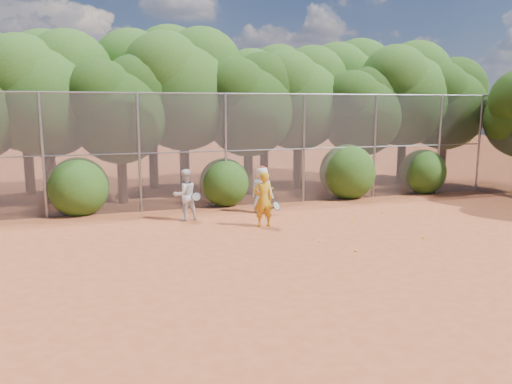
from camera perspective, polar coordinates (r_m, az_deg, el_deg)
name	(u,v)px	position (r m, az deg, el deg)	size (l,w,h in m)	color
ground	(323,249)	(12.87, 7.72, -6.42)	(80.00, 80.00, 0.00)	#A54825
fence_back	(250,149)	(17.98, -0.75, 4.96)	(20.05, 0.09, 4.03)	gray
tree_1	(47,89)	(19.73, -22.78, 10.78)	(4.64, 4.03, 6.35)	black
tree_2	(121,106)	(18.98, -15.23, 9.51)	(3.99, 3.47, 5.47)	black
tree_3	(184,85)	(20.28, -8.22, 12.05)	(4.89, 4.26, 6.70)	black
tree_4	(249,101)	(20.25, -0.80, 10.34)	(4.19, 3.64, 5.73)	black
tree_5	(299,95)	(21.86, 4.97, 11.03)	(4.51, 3.92, 6.17)	black
tree_6	(362,108)	(22.06, 12.04, 9.34)	(3.86, 3.36, 5.29)	black
tree_7	(405,90)	(23.91, 16.70, 11.11)	(4.77, 4.14, 6.53)	black
tree_8	(446,100)	(24.84, 20.90, 9.75)	(4.25, 3.70, 5.82)	black
tree_9	(25,86)	(22.13, -24.93, 10.90)	(4.83, 4.20, 6.62)	black
tree_10	(152,81)	(22.33, -11.79, 12.33)	(5.15, 4.48, 7.06)	black
tree_11	(265,93)	(23.01, 1.06, 11.29)	(4.64, 4.03, 6.35)	black
tree_12	(348,86)	(25.38, 10.49, 11.79)	(5.02, 4.37, 6.88)	black
bush_0	(78,184)	(17.63, -19.64, 0.84)	(2.00, 2.00, 2.00)	#224912
bush_1	(224,180)	(18.17, -3.67, 1.33)	(1.80, 1.80, 1.80)	#224912
bush_2	(347,170)	(19.95, 10.40, 2.53)	(2.20, 2.20, 2.20)	#224912
bush_3	(423,170)	(21.83, 18.52, 2.41)	(1.90, 1.90, 1.90)	#224912
player_yellow	(263,199)	(14.85, 0.85, -0.85)	(0.83, 0.56, 1.66)	gold
player_teen	(262,190)	(16.80, 0.71, 0.28)	(0.90, 0.88, 1.59)	white
player_white	(185,195)	(15.81, -8.11, -0.34)	(0.92, 0.79, 1.63)	silver
ball_0	(352,221)	(15.83, 10.94, -3.29)	(0.07, 0.07, 0.07)	#D2E72A
ball_1	(382,213)	(17.31, 14.24, -2.29)	(0.07, 0.07, 0.07)	#D2E72A
ball_2	(356,251)	(12.70, 11.38, -6.59)	(0.07, 0.07, 0.07)	#D2E72A
ball_3	(423,237)	(14.41, 18.55, -4.94)	(0.07, 0.07, 0.07)	#D2E72A
ball_4	(320,241)	(13.43, 7.31, -5.57)	(0.07, 0.07, 0.07)	#D2E72A
ball_5	(371,205)	(18.58, 13.02, -1.42)	(0.07, 0.07, 0.07)	#D2E72A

